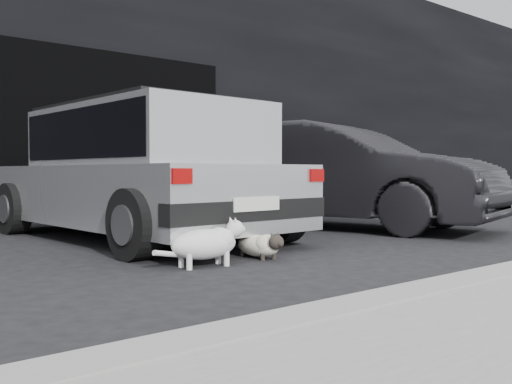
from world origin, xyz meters
TOP-DOWN VIEW (x-y plane):
  - ground at (0.00, 0.00)m, footprint 80.00×80.00m
  - building_facade at (1.00, 6.00)m, footprint 34.00×4.00m
  - garage_opening at (1.00, 3.99)m, footprint 4.00×0.10m
  - silver_hatchback at (0.06, 1.20)m, footprint 2.10×3.99m
  - second_car at (2.69, 0.76)m, footprint 2.47×4.38m
  - cat_siamese at (0.16, -0.70)m, footprint 0.25×0.71m
  - cat_white at (-0.41, -0.75)m, footprint 0.81×0.33m

SIDE VIEW (x-z plane):
  - ground at x=0.00m, z-range 0.00..0.00m
  - cat_siamese at x=0.16m, z-range -0.01..0.23m
  - cat_white at x=-0.41m, z-range -0.01..0.37m
  - second_car at x=2.69m, z-range 0.00..1.36m
  - silver_hatchback at x=0.06m, z-range 0.07..1.50m
  - garage_opening at x=1.00m, z-range 0.00..2.60m
  - building_facade at x=1.00m, z-range 0.00..5.00m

